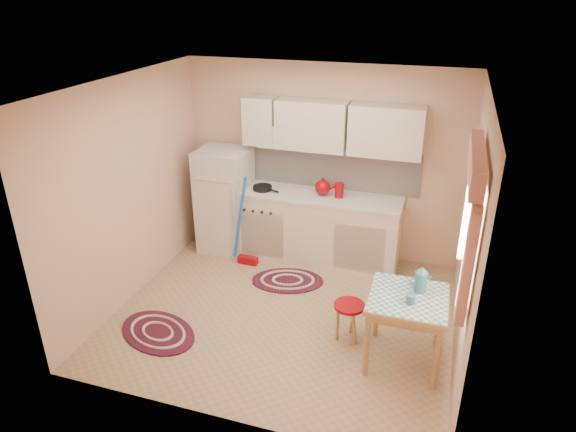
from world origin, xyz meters
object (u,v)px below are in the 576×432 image
object	(u,v)px
base_cabinets	(312,228)
table	(405,329)
fridge	(225,200)
stool	(348,322)

from	to	relation	value
base_cabinets	table	world-z (taller)	base_cabinets
base_cabinets	table	bearing A→B (deg)	-50.80
fridge	table	world-z (taller)	fridge
fridge	base_cabinets	xyz separation A→B (m)	(1.19, 0.05, -0.26)
fridge	table	distance (m)	3.07
fridge	base_cabinets	world-z (taller)	fridge
fridge	table	xyz separation A→B (m)	(2.57, -1.64, -0.34)
fridge	base_cabinets	distance (m)	1.22
base_cabinets	table	size ratio (longest dim) A/B	3.12
fridge	stool	size ratio (longest dim) A/B	3.33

